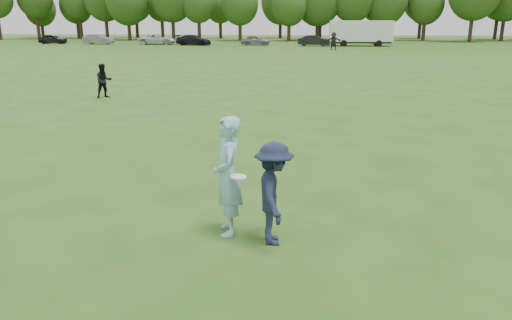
% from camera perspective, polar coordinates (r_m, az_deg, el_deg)
% --- Properties ---
extents(ground, '(200.00, 200.00, 0.00)m').
position_cam_1_polar(ground, '(8.61, -1.86, -9.12)').
color(ground, '#255016').
rests_on(ground, ground).
extents(thrower, '(0.66, 0.85, 2.08)m').
position_cam_1_polar(thrower, '(8.53, -3.26, -1.88)').
color(thrower, '#88BDD3').
rests_on(thrower, ground).
extents(defender, '(0.78, 1.20, 1.74)m').
position_cam_1_polar(defender, '(8.21, 2.04, -3.85)').
color(defender, '#1B233B').
rests_on(defender, ground).
extents(player_far_a, '(0.97, 0.94, 1.58)m').
position_cam_1_polar(player_far_a, '(24.58, -17.00, 8.65)').
color(player_far_a, black).
rests_on(player_far_a, ground).
extents(player_far_d, '(1.89, 0.69, 2.01)m').
position_cam_1_polar(player_far_d, '(59.01, 8.86, 13.29)').
color(player_far_d, '#262626').
rests_on(player_far_d, ground).
extents(car_a, '(3.94, 1.83, 1.31)m').
position_cam_1_polar(car_a, '(77.37, -22.21, 12.68)').
color(car_a, black).
rests_on(car_a, ground).
extents(car_b, '(4.20, 1.66, 1.36)m').
position_cam_1_polar(car_b, '(74.14, -17.59, 13.03)').
color(car_b, slate).
rests_on(car_b, ground).
extents(car_c, '(5.08, 2.57, 1.38)m').
position_cam_1_polar(car_c, '(71.41, -11.16, 13.38)').
color(car_c, silver).
rests_on(car_c, ground).
extents(car_d, '(4.82, 2.30, 1.35)m').
position_cam_1_polar(car_d, '(68.74, -7.15, 13.45)').
color(car_d, black).
rests_on(car_d, ground).
extents(car_e, '(3.90, 1.69, 1.31)m').
position_cam_1_polar(car_e, '(68.11, -0.08, 13.52)').
color(car_e, slate).
rests_on(car_e, ground).
extents(car_f, '(4.23, 1.64, 1.37)m').
position_cam_1_polar(car_f, '(66.84, 6.65, 13.40)').
color(car_f, black).
rests_on(car_f, ground).
extents(disc_in_play, '(0.28, 0.28, 0.05)m').
position_cam_1_polar(disc_in_play, '(8.26, -2.01, -1.94)').
color(disc_in_play, white).
rests_on(disc_in_play, ground).
extents(cargo_trailer, '(9.00, 2.75, 3.20)m').
position_cam_1_polar(cargo_trailer, '(67.76, 11.90, 14.13)').
color(cargo_trailer, white).
rests_on(cargo_trailer, ground).
extents(treeline, '(130.35, 18.39, 11.74)m').
position_cam_1_polar(treeline, '(84.69, 7.07, 17.70)').
color(treeline, '#332114').
rests_on(treeline, ground).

